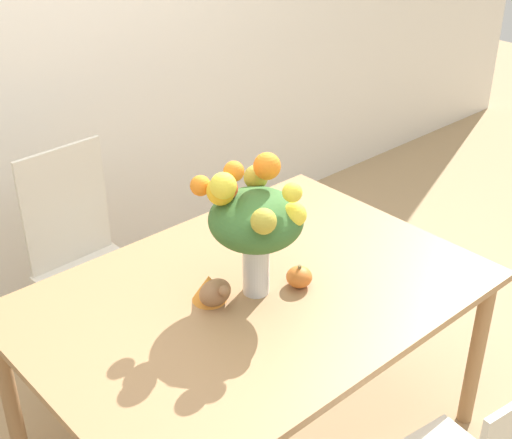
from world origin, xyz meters
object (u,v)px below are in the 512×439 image
object	(u,v)px
pumpkin	(299,277)
turkey_figurine	(212,290)
flower_vase	(255,218)
dining_chair_near_window	(86,260)

from	to	relation	value
pumpkin	turkey_figurine	world-z (taller)	turkey_figurine
flower_vase	turkey_figurine	bearing A→B (deg)	160.39
flower_vase	dining_chair_near_window	xyz separation A→B (m)	(-0.17, 0.90, -0.52)
pumpkin	turkey_figurine	bearing A→B (deg)	155.65
pumpkin	dining_chair_near_window	distance (m)	1.06
pumpkin	flower_vase	bearing A→B (deg)	151.01
flower_vase	pumpkin	world-z (taller)	flower_vase
flower_vase	pumpkin	distance (m)	0.30
flower_vase	dining_chair_near_window	distance (m)	1.06
pumpkin	dining_chair_near_window	bearing A→B (deg)	107.41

